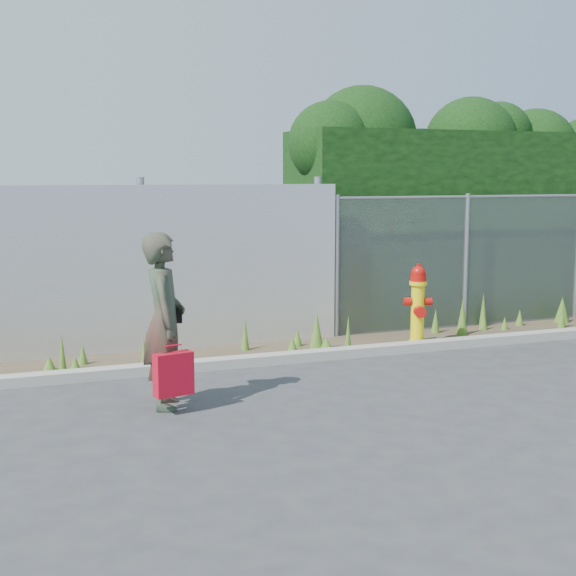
% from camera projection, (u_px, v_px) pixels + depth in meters
% --- Properties ---
extents(ground, '(80.00, 80.00, 0.00)m').
position_uv_depth(ground, '(362.00, 398.00, 8.42)').
color(ground, '#353537').
rests_on(ground, ground).
extents(curb, '(16.00, 0.22, 0.12)m').
position_uv_depth(curb, '(299.00, 357.00, 10.08)').
color(curb, gray).
rests_on(curb, ground).
extents(weed_strip, '(16.00, 1.27, 0.54)m').
position_uv_depth(weed_strip, '(309.00, 339.00, 10.79)').
color(weed_strip, '#453727').
rests_on(weed_strip, ground).
extents(corrugated_fence, '(8.50, 0.21, 2.30)m').
position_uv_depth(corrugated_fence, '(20.00, 275.00, 9.91)').
color(corrugated_fence, silver).
rests_on(corrugated_fence, ground).
extents(chainlink_fence, '(6.50, 0.07, 2.05)m').
position_uv_depth(chainlink_fence, '(523.00, 258.00, 12.54)').
color(chainlink_fence, gray).
rests_on(chainlink_fence, ground).
extents(hedge, '(7.52, 2.00, 3.71)m').
position_uv_depth(hedge, '(497.00, 194.00, 13.41)').
color(hedge, black).
rests_on(hedge, ground).
extents(fire_hydrant, '(0.38, 0.34, 1.14)m').
position_uv_depth(fire_hydrant, '(418.00, 307.00, 10.88)').
color(fire_hydrant, yellow).
rests_on(fire_hydrant, ground).
extents(woman, '(0.55, 0.72, 1.77)m').
position_uv_depth(woman, '(164.00, 321.00, 8.00)').
color(woman, '#0F603F').
rests_on(woman, ground).
extents(red_tote_bag, '(0.38, 0.14, 0.50)m').
position_uv_depth(red_tote_bag, '(173.00, 374.00, 7.80)').
color(red_tote_bag, '#B10A25').
extents(black_shoulder_bag, '(0.21, 0.09, 0.16)m').
position_uv_depth(black_shoulder_bag, '(172.00, 315.00, 8.14)').
color(black_shoulder_bag, black).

